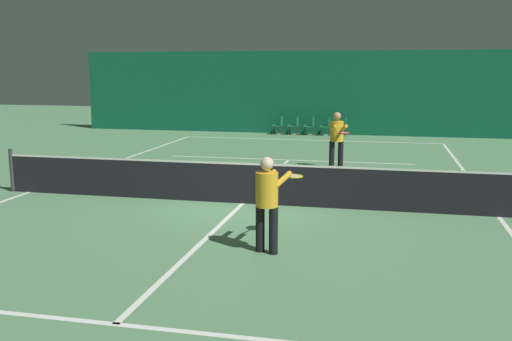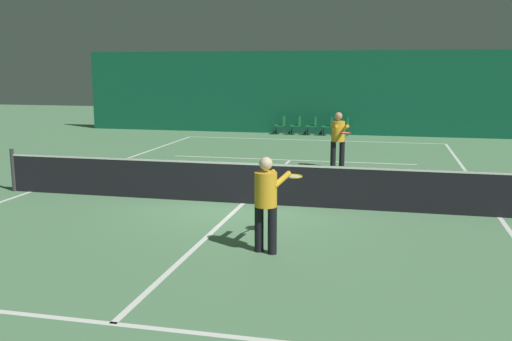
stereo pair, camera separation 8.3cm
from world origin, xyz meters
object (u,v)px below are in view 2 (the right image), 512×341
(tennis_net, at_px, (243,182))
(player_near, at_px, (267,197))
(courtside_chair_1, at_px, (297,124))
(courtside_chair_2, at_px, (313,125))
(courtside_chair_4, at_px, (345,125))
(player_far, at_px, (338,136))
(courtside_chair_3, at_px, (329,125))
(courtside_chair_0, at_px, (281,124))

(tennis_net, bearing_deg, player_near, -69.10)
(courtside_chair_1, height_order, courtside_chair_2, same)
(tennis_net, height_order, courtside_chair_1, tennis_net)
(courtside_chair_1, xyz_separation_m, courtside_chair_4, (2.20, 0.00, 0.00))
(player_far, height_order, courtside_chair_2, player_far)
(courtside_chair_1, relative_size, courtside_chair_4, 1.00)
(player_far, relative_size, courtside_chair_2, 2.07)
(tennis_net, bearing_deg, player_far, 71.06)
(courtside_chair_3, bearing_deg, player_far, 7.64)
(courtside_chair_0, bearing_deg, courtside_chair_2, 90.00)
(player_near, distance_m, courtside_chair_0, 17.25)
(player_far, bearing_deg, courtside_chair_1, 180.00)
(courtside_chair_1, relative_size, courtside_chair_2, 1.00)
(tennis_net, relative_size, courtside_chair_1, 14.29)
(courtside_chair_0, xyz_separation_m, courtside_chair_4, (2.94, 0.00, 0.00))
(player_near, height_order, player_far, player_far)
(courtside_chair_0, distance_m, courtside_chair_4, 2.94)
(tennis_net, height_order, courtside_chair_2, tennis_net)
(courtside_chair_4, bearing_deg, tennis_net, -5.31)
(courtside_chair_2, distance_m, courtside_chair_3, 0.73)
(tennis_net, distance_m, courtside_chair_2, 13.71)
(courtside_chair_1, bearing_deg, courtside_chair_3, 90.00)
(tennis_net, relative_size, courtside_chair_3, 14.29)
(tennis_net, xyz_separation_m, courtside_chair_1, (-0.93, 13.71, -0.03))
(player_far, height_order, courtside_chair_3, player_far)
(courtside_chair_3, bearing_deg, tennis_net, -2.25)
(tennis_net, xyz_separation_m, courtside_chair_2, (-0.19, 13.71, -0.03))
(tennis_net, xyz_separation_m, courtside_chair_0, (-1.66, 13.71, -0.03))
(player_far, xyz_separation_m, courtside_chair_2, (-1.91, 8.73, -0.53))
(courtside_chair_2, relative_size, courtside_chair_4, 1.00)
(player_near, relative_size, player_far, 0.93)
(courtside_chair_0, relative_size, courtside_chair_3, 1.00)
(courtside_chair_2, relative_size, courtside_chair_3, 1.00)
(player_near, xyz_separation_m, courtside_chair_3, (-0.72, 17.00, -0.46))
(courtside_chair_0, distance_m, courtside_chair_1, 0.73)
(player_far, xyz_separation_m, courtside_chair_4, (-0.44, 8.73, -0.53))
(player_far, bearing_deg, courtside_chair_0, -175.69)
(courtside_chair_1, distance_m, courtside_chair_3, 1.47)
(player_far, height_order, courtside_chair_4, player_far)
(player_near, bearing_deg, tennis_net, 39.01)
(player_near, xyz_separation_m, courtside_chair_4, (0.02, 17.00, -0.46))
(tennis_net, relative_size, courtside_chair_2, 14.29)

